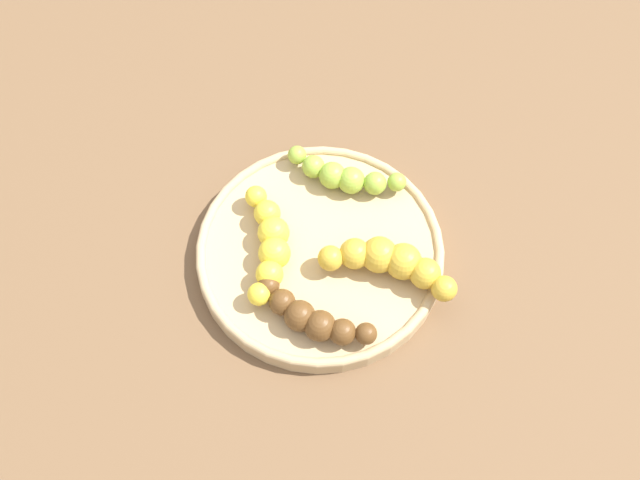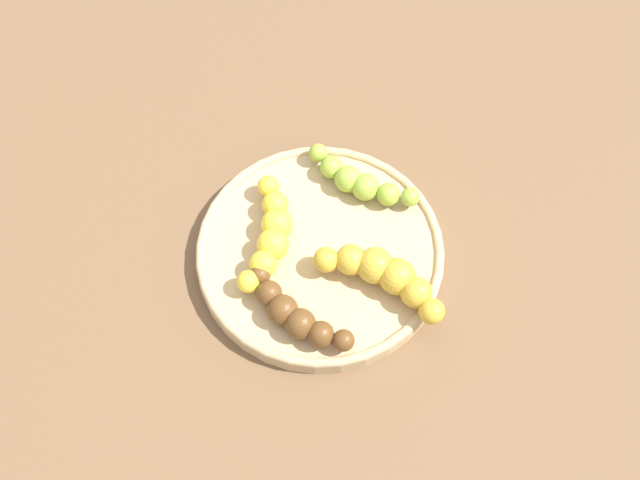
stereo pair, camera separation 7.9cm
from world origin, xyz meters
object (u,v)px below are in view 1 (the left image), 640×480
object	(u,v)px
banana_yellow	(269,243)
banana_green	(344,175)
banana_overripe	(312,318)
fruit_bowl	(320,252)
banana_spotted	(390,263)

from	to	relation	value
banana_yellow	banana_green	xyz separation A→B (m)	(-0.04, -0.11, -0.00)
banana_overripe	banana_green	bearing A→B (deg)	-163.37
fruit_bowl	banana_green	world-z (taller)	banana_green
fruit_bowl	banana_yellow	distance (m)	0.06
banana_yellow	banana_overripe	world-z (taller)	banana_yellow
banana_yellow	banana_overripe	xyz separation A→B (m)	(-0.07, 0.06, -0.00)
banana_yellow	banana_overripe	size ratio (longest dim) A/B	0.95
fruit_bowl	banana_green	xyz separation A→B (m)	(0.01, -0.08, 0.02)
fruit_bowl	banana_spotted	world-z (taller)	banana_spotted
fruit_bowl	banana_yellow	xyz separation A→B (m)	(0.05, 0.02, 0.02)
fruit_bowl	banana_spotted	bearing A→B (deg)	-176.10
banana_overripe	banana_green	xyz separation A→B (m)	(0.04, -0.16, -0.00)
banana_yellow	banana_spotted	size ratio (longest dim) A/B	0.87
banana_spotted	fruit_bowl	bearing A→B (deg)	87.54
fruit_bowl	banana_overripe	bearing A→B (deg)	108.53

